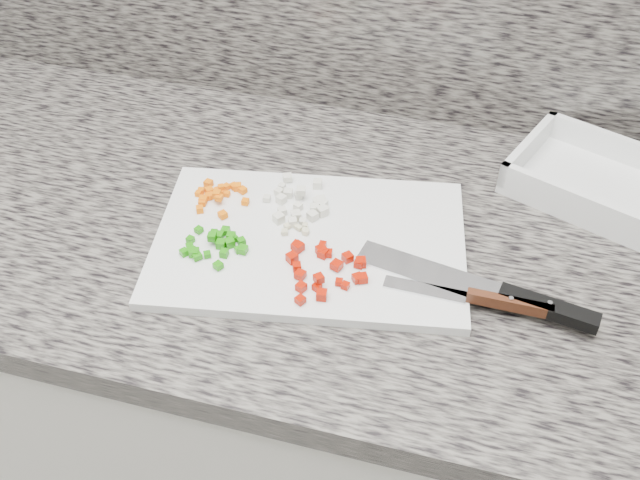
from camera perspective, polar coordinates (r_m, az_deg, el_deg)
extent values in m
cube|color=white|center=(1.36, -1.46, -13.27)|extent=(3.92, 0.62, 0.86)
cube|color=#646058|center=(1.01, -1.91, 0.96)|extent=(3.96, 0.64, 0.04)
cube|color=silver|center=(0.95, -0.84, -0.17)|extent=(0.45, 0.34, 0.01)
cube|color=orange|center=(0.98, -7.79, 2.02)|extent=(0.01, 0.01, 0.01)
cube|color=orange|center=(1.02, -8.78, 3.52)|extent=(0.01, 0.01, 0.01)
cube|color=orange|center=(1.00, -6.00, 3.07)|extent=(0.01, 0.01, 0.01)
cube|color=orange|center=(1.01, -8.25, 3.51)|extent=(0.01, 0.01, 0.01)
cube|color=orange|center=(1.03, -8.17, 3.96)|extent=(0.01, 0.01, 0.01)
cube|color=orange|center=(1.03, -6.93, 4.31)|extent=(0.01, 0.01, 0.01)
cube|color=orange|center=(1.03, -9.70, 3.68)|extent=(0.01, 0.01, 0.01)
cube|color=orange|center=(1.00, -8.09, 3.38)|extent=(0.01, 0.01, 0.01)
cube|color=orange|center=(1.02, -6.21, 3.99)|extent=(0.01, 0.01, 0.01)
cube|color=orange|center=(1.02, -8.92, 3.47)|extent=(0.01, 0.01, 0.01)
cube|color=orange|center=(1.03, -9.50, 3.91)|extent=(0.01, 0.01, 0.01)
cube|color=orange|center=(1.03, -7.51, 4.26)|extent=(0.01, 0.01, 0.01)
cube|color=orange|center=(1.02, -8.90, 3.54)|extent=(0.01, 0.01, 0.01)
cube|color=orange|center=(1.02, -7.45, 3.68)|extent=(0.01, 0.01, 0.01)
cube|color=orange|center=(1.01, -9.38, 3.00)|extent=(0.01, 0.01, 0.01)
cube|color=orange|center=(1.03, -7.88, 3.88)|extent=(0.01, 0.01, 0.01)
cube|color=orange|center=(1.00, -9.60, 2.44)|extent=(0.01, 0.01, 0.01)
cube|color=orange|center=(1.01, -9.33, 3.21)|extent=(0.01, 0.01, 0.01)
cube|color=orange|center=(1.02, -7.92, 4.23)|extent=(0.01, 0.01, 0.01)
cube|color=orange|center=(1.01, -8.26, 3.64)|extent=(0.01, 0.01, 0.01)
cube|color=orange|center=(1.04, -8.91, 4.50)|extent=(0.01, 0.01, 0.01)
cube|color=orange|center=(1.03, -8.83, 3.91)|extent=(0.01, 0.01, 0.01)
cube|color=orange|center=(1.03, -6.63, 4.24)|extent=(0.01, 0.01, 0.01)
cube|color=beige|center=(1.01, -4.27, 3.36)|extent=(0.01, 0.01, 0.01)
cube|color=beige|center=(1.04, -2.62, 5.01)|extent=(0.02, 0.02, 0.01)
cube|color=beige|center=(0.97, -1.39, 1.50)|extent=(0.01, 0.01, 0.01)
cube|color=beige|center=(0.98, 0.27, 2.38)|extent=(0.02, 0.02, 0.01)
cube|color=beige|center=(0.98, -3.04, 2.34)|extent=(0.02, 0.02, 0.01)
cube|color=beige|center=(0.96, -2.21, 1.45)|extent=(0.01, 0.01, 0.01)
cube|color=beige|center=(1.03, -0.19, 4.51)|extent=(0.01, 0.01, 0.01)
cube|color=beige|center=(0.97, -0.61, 2.00)|extent=(0.02, 0.02, 0.01)
cube|color=beige|center=(1.02, -3.31, 3.88)|extent=(0.01, 0.01, 0.01)
cube|color=beige|center=(0.98, 0.17, 2.33)|extent=(0.02, 0.02, 0.01)
cube|color=beige|center=(1.03, -3.07, 4.31)|extent=(0.01, 0.01, 0.01)
cube|color=beige|center=(0.99, -1.76, 2.69)|extent=(0.01, 0.01, 0.01)
cube|color=beige|center=(1.00, -0.21, 3.05)|extent=(0.02, 0.02, 0.01)
cube|color=beige|center=(0.99, 0.15, 2.90)|extent=(0.02, 0.02, 0.01)
cube|color=beige|center=(0.97, -1.93, 1.97)|extent=(0.02, 0.02, 0.01)
cube|color=beige|center=(0.98, -0.43, 2.54)|extent=(0.02, 0.02, 0.01)
cube|color=beige|center=(1.00, 0.11, 3.20)|extent=(0.02, 0.02, 0.01)
cube|color=beige|center=(1.01, -2.57, 3.75)|extent=(0.01, 0.01, 0.01)
cube|color=beige|center=(0.97, -0.60, 1.96)|extent=(0.02, 0.02, 0.01)
cube|color=beige|center=(1.00, -1.52, 3.95)|extent=(0.01, 0.01, 0.01)
cube|color=beige|center=(1.01, -1.74, 3.61)|extent=(0.01, 0.01, 0.01)
cube|color=beige|center=(0.97, -3.33, 1.75)|extent=(0.02, 0.02, 0.01)
cube|color=beige|center=(1.00, -3.12, 3.29)|extent=(0.02, 0.02, 0.01)
cube|color=#1D7E0B|center=(0.91, -8.15, -2.03)|extent=(0.01, 0.01, 0.01)
cube|color=#1D7E0B|center=(0.97, -9.67, 0.81)|extent=(0.01, 0.01, 0.01)
cube|color=#1D7E0B|center=(0.93, -6.57, -0.79)|extent=(0.01, 0.01, 0.01)
cube|color=#1D7E0B|center=(0.94, -7.93, -0.31)|extent=(0.01, 0.01, 0.01)
cube|color=#1D7E0B|center=(0.94, -10.33, -0.79)|extent=(0.01, 0.01, 0.01)
cube|color=#1D7E0B|center=(0.93, -9.80, -1.26)|extent=(0.01, 0.01, 0.01)
cube|color=#1D7E0B|center=(0.95, -7.12, 0.27)|extent=(0.01, 0.01, 0.01)
cube|color=#1D7E0B|center=(0.96, -8.46, 0.44)|extent=(0.01, 0.01, 0.01)
cube|color=#1D7E0B|center=(0.96, -7.57, 0.74)|extent=(0.01, 0.01, 0.01)
cube|color=#1D7E0B|center=(0.93, -10.03, -0.99)|extent=(0.01, 0.01, 0.01)
cube|color=#1D7E0B|center=(0.93, -9.86, -1.32)|extent=(0.01, 0.01, 0.01)
cube|color=#1D7E0B|center=(0.94, -10.37, -0.53)|extent=(0.01, 0.01, 0.01)
cube|color=#1D7E0B|center=(0.95, -8.09, 0.34)|extent=(0.01, 0.01, 0.01)
cube|color=#1D7E0B|center=(0.94, -10.83, -0.98)|extent=(0.01, 0.01, 0.01)
cube|color=#1D7E0B|center=(0.93, -9.01, -1.15)|extent=(0.01, 0.01, 0.01)
cube|color=#1D7E0B|center=(0.94, -8.63, 0.25)|extent=(0.01, 0.01, 0.01)
cube|color=#1D7E0B|center=(0.94, -10.18, -0.93)|extent=(0.02, 0.02, 0.01)
cube|color=#1D7E0B|center=(0.96, -8.46, 0.56)|extent=(0.01, 0.01, 0.01)
cube|color=#1D7E0B|center=(0.93, -7.68, -1.06)|extent=(0.01, 0.01, 0.01)
cube|color=#1D7E0B|center=(0.95, -6.96, 0.14)|extent=(0.01, 0.01, 0.01)
cube|color=#1D7E0B|center=(0.96, -10.33, 0.02)|extent=(0.01, 0.01, 0.01)
cube|color=#1D7E0B|center=(0.94, -7.25, -0.22)|extent=(0.02, 0.02, 0.01)
cube|color=#1D7E0B|center=(0.93, -6.19, -0.76)|extent=(0.01, 0.01, 0.01)
cube|color=#1D7E0B|center=(0.94, -6.31, -0.13)|extent=(0.01, 0.01, 0.01)
cube|color=#A51202|center=(0.89, 3.41, -3.05)|extent=(0.02, 0.02, 0.01)
cube|color=#A51202|center=(0.88, -1.52, -3.78)|extent=(0.01, 0.01, 0.01)
cube|color=#A51202|center=(0.90, 1.34, -2.03)|extent=(0.02, 0.02, 0.01)
cube|color=#A51202|center=(0.88, -0.25, -3.78)|extent=(0.01, 0.01, 0.01)
cube|color=#A51202|center=(0.92, 0.10, -0.83)|extent=(0.02, 0.02, 0.01)
cube|color=#A51202|center=(0.88, 2.05, -3.66)|extent=(0.01, 0.01, 0.01)
cube|color=#A51202|center=(0.87, 0.14, -4.41)|extent=(0.01, 0.01, 0.01)
cube|color=#A51202|center=(0.89, -1.59, -2.79)|extent=(0.01, 0.01, 0.01)
cube|color=#A51202|center=(0.92, 0.23, -1.07)|extent=(0.01, 0.01, 0.01)
cube|color=#A51202|center=(0.91, 3.14, -1.88)|extent=(0.01, 0.01, 0.01)
cube|color=#A51202|center=(0.93, -1.87, -0.44)|extent=(0.02, 0.02, 0.01)
cube|color=#A51202|center=(0.89, 1.53, -3.37)|extent=(0.01, 0.01, 0.01)
cube|color=#A51202|center=(0.86, -1.59, -4.81)|extent=(0.01, 0.01, 0.01)
cube|color=#A51202|center=(0.89, 3.02, -3.06)|extent=(0.02, 0.02, 0.01)
cube|color=#A51202|center=(0.90, -1.86, -2.16)|extent=(0.01, 0.01, 0.01)
cube|color=#A51202|center=(0.93, -1.76, -0.55)|extent=(0.02, 0.02, 0.01)
cube|color=#A51202|center=(0.92, 0.67, -1.05)|extent=(0.01, 0.01, 0.01)
cube|color=#A51202|center=(0.91, 2.22, -1.39)|extent=(0.02, 0.02, 0.01)
cube|color=#A51202|center=(0.91, -2.25, -1.44)|extent=(0.02, 0.02, 0.01)
cube|color=#A51202|center=(0.91, 3.29, -1.79)|extent=(0.02, 0.02, 0.01)
cube|color=#A51202|center=(0.93, 0.21, -0.41)|extent=(0.01, 0.01, 0.01)
cube|color=#A51202|center=(0.88, -0.10, -3.10)|extent=(0.02, 0.02, 0.01)
cube|color=beige|center=(0.96, -1.20, 1.14)|extent=(0.01, 0.01, 0.01)
cube|color=beige|center=(0.96, -2.63, 1.12)|extent=(0.01, 0.01, 0.01)
cube|color=beige|center=(0.96, -1.91, 1.10)|extent=(0.01, 0.01, 0.01)
cube|color=beige|center=(0.97, -2.02, 1.64)|extent=(0.01, 0.01, 0.01)
cube|color=beige|center=(0.95, -1.15, 0.63)|extent=(0.01, 0.01, 0.01)
cube|color=beige|center=(0.95, -2.89, 0.60)|extent=(0.01, 0.01, 0.01)
cube|color=beige|center=(0.95, -1.21, 0.79)|extent=(0.01, 0.01, 0.01)
cube|color=beige|center=(0.95, -2.84, 0.64)|extent=(0.01, 0.01, 0.01)
cube|color=beige|center=(0.96, -1.65, 0.95)|extent=(0.01, 0.01, 0.01)
cube|color=silver|center=(0.91, 8.59, -2.58)|extent=(0.19, 0.07, 0.00)
cube|color=black|center=(0.89, 17.80, -5.20)|extent=(0.12, 0.04, 0.02)
cylinder|color=silver|center=(0.89, 17.92, -4.81)|extent=(0.01, 0.01, 0.00)
cube|color=silver|center=(0.89, 8.38, -3.95)|extent=(0.10, 0.02, 0.00)
cube|color=#472111|center=(0.89, 14.93, -4.93)|extent=(0.10, 0.01, 0.02)
cylinder|color=silver|center=(0.88, 15.03, -4.54)|extent=(0.01, 0.01, 0.00)
cube|color=silver|center=(1.11, 21.35, 3.75)|extent=(0.29, 0.25, 0.01)
cube|color=silver|center=(1.17, 23.05, 6.67)|extent=(0.23, 0.10, 0.04)
cube|color=silver|center=(1.04, 20.14, 2.60)|extent=(0.23, 0.10, 0.04)
cube|color=silver|center=(1.12, 16.32, 7.08)|extent=(0.07, 0.17, 0.04)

